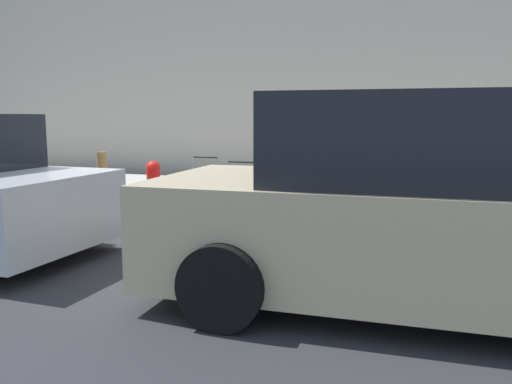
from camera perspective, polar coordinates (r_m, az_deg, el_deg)
name	(u,v)px	position (r m, az deg, el deg)	size (l,w,h in m)	color
ground_plane	(152,232)	(7.08, -11.36, -4.37)	(40.00, 40.00, 0.00)	#28282B
sidewalk_curb	(223,199)	(9.28, -3.64, -0.80)	(18.00, 5.00, 0.14)	#ADA89E
suitcase_red_0	(388,207)	(6.81, 14.23, -1.58)	(0.44, 0.22, 0.77)	red
suitcase_maroon_1	(350,196)	(6.97, 10.29, -0.39)	(0.38, 0.26, 0.91)	maroon
suitcase_black_2	(312,202)	(6.97, 6.15, -1.14)	(0.43, 0.25, 0.80)	black
suitcase_navy_3	(278,197)	(7.18, 2.42, -0.50)	(0.40, 0.26, 0.90)	navy
suitcase_silver_4	(242,196)	(7.30, -1.59, -0.44)	(0.46, 0.20, 0.78)	#9EA0A8
suitcase_teal_5	(206,196)	(7.50, -5.50, -0.43)	(0.45, 0.27, 0.83)	#0F606B
fire_hydrant	(154,185)	(7.85, -11.14, 0.78)	(0.39, 0.21, 0.74)	red
bollard_post	(103,181)	(8.13, -16.44, 1.18)	(0.15, 0.15, 0.87)	brown
parking_meter	(504,163)	(7.07, 25.52, 2.90)	(0.12, 0.09, 1.27)	slate
parked_car_beige_0	(417,210)	(4.36, 17.18, -1.84)	(4.31, 2.18, 1.70)	tan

